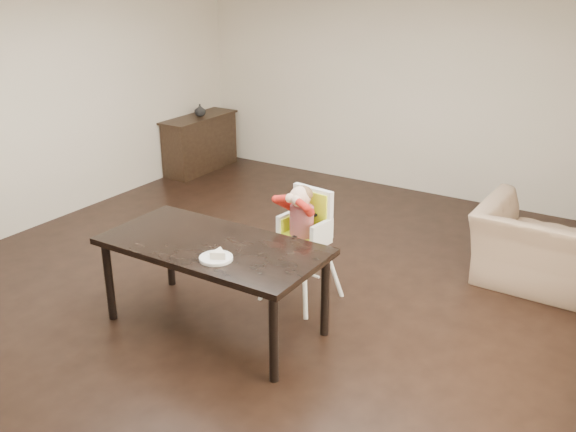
% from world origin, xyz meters
% --- Properties ---
extents(ground, '(7.00, 7.00, 0.00)m').
position_xyz_m(ground, '(0.00, 0.00, 0.00)').
color(ground, black).
rests_on(ground, ground).
extents(room_walls, '(6.02, 7.02, 2.71)m').
position_xyz_m(room_walls, '(0.00, 0.00, 1.86)').
color(room_walls, beige).
rests_on(room_walls, ground).
extents(dining_table, '(1.80, 0.90, 0.75)m').
position_xyz_m(dining_table, '(0.11, -0.62, 0.67)').
color(dining_table, black).
rests_on(dining_table, ground).
extents(high_chair, '(0.50, 0.50, 1.07)m').
position_xyz_m(high_chair, '(0.46, 0.19, 0.75)').
color(high_chair, white).
rests_on(high_chair, ground).
extents(plate, '(0.26, 0.26, 0.07)m').
position_xyz_m(plate, '(0.32, -0.84, 0.78)').
color(plate, white).
rests_on(plate, dining_table).
extents(armchair, '(1.17, 0.78, 1.01)m').
position_xyz_m(armchair, '(2.20, 1.59, 0.51)').
color(armchair, '#987B60').
rests_on(armchair, ground).
extents(sideboard, '(0.44, 1.26, 0.79)m').
position_xyz_m(sideboard, '(-2.78, 2.70, 0.40)').
color(sideboard, black).
rests_on(sideboard, ground).
extents(vase, '(0.21, 0.21, 0.16)m').
position_xyz_m(vase, '(-2.78, 2.73, 0.87)').
color(vase, '#99999E').
rests_on(vase, sideboard).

